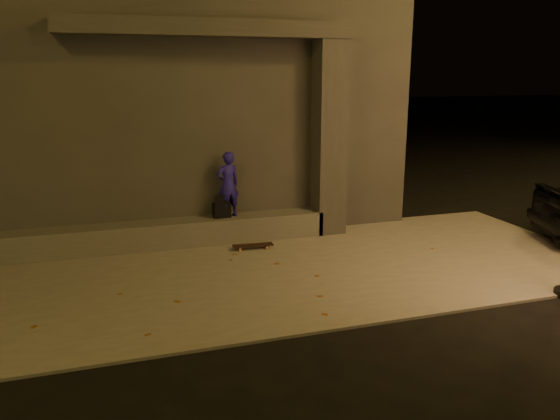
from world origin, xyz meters
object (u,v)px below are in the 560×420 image
object	(u,v)px
skateboarder	(228,185)
backpack	(222,209)
skateboard	(253,245)
column	(329,139)

from	to	relation	value
skateboarder	backpack	distance (m)	0.47
backpack	skateboard	bearing A→B (deg)	-59.24
column	skateboard	distance (m)	2.50
backpack	skateboard	size ratio (longest dim) A/B	0.60
column	skateboard	world-z (taller)	column
column	skateboard	size ratio (longest dim) A/B	4.97
column	skateboarder	bearing A→B (deg)	180.00
column	backpack	world-z (taller)	column
skateboarder	skateboard	size ratio (longest dim) A/B	1.65
column	skateboarder	world-z (taller)	column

